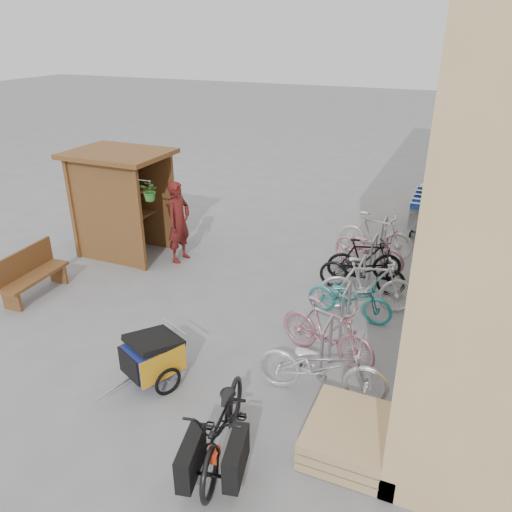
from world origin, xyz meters
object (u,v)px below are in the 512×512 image
at_px(shopping_carts, 426,206).
at_px(bike_0, 322,366).
at_px(bike_3, 368,285).
at_px(bike_1, 327,331).
at_px(cargo_bike, 223,426).
at_px(bench, 31,273).
at_px(child_trailer, 152,356).
at_px(bike_5, 365,259).
at_px(kiosk, 118,189).
at_px(person_kiosk, 179,222).
at_px(bike_2, 350,298).
at_px(bike_4, 362,271).
at_px(pallet_stack, 348,436).
at_px(bike_7, 375,235).
at_px(bike_6, 369,248).

bearing_deg(shopping_carts, bike_0, -94.68).
distance_m(shopping_carts, bike_3, 4.80).
distance_m(shopping_carts, bike_1, 6.54).
bearing_deg(bike_1, bike_3, 7.10).
bearing_deg(bike_3, cargo_bike, 152.17).
bearing_deg(shopping_carts, bench, -134.65).
bearing_deg(bike_0, bench, 78.34).
relative_size(shopping_carts, child_trailer, 1.70).
relative_size(child_trailer, bike_5, 0.90).
distance_m(child_trailer, bike_1, 2.71).
bearing_deg(kiosk, person_kiosk, 6.94).
height_order(bike_2, bike_5, bike_5).
bearing_deg(person_kiosk, bike_3, -91.07).
xyz_separation_m(bike_3, bike_5, (-0.32, 1.25, -0.08)).
relative_size(bike_1, bike_4, 1.00).
bearing_deg(bike_5, pallet_stack, 171.38).
xyz_separation_m(child_trailer, bike_2, (2.25, 2.92, -0.04)).
bearing_deg(bike_3, kiosk, 69.79).
height_order(pallet_stack, cargo_bike, cargo_bike).
xyz_separation_m(bench, bike_2, (5.94, 1.62, -0.07)).
xyz_separation_m(pallet_stack, bike_1, (-0.78, 1.73, 0.30)).
bearing_deg(bike_5, cargo_bike, 155.71).
xyz_separation_m(cargo_bike, bike_1, (0.59, 2.46, 0.02)).
xyz_separation_m(pallet_stack, bike_3, (-0.50, 3.46, 0.33)).
distance_m(pallet_stack, bench, 6.84).
xyz_separation_m(bench, child_trailer, (3.69, -1.30, -0.03)).
relative_size(cargo_bike, bike_0, 1.04).
relative_size(bike_0, bike_3, 1.06).
bearing_deg(cargo_bike, shopping_carts, 68.84).
bearing_deg(bike_4, bike_3, -166.16).
distance_m(pallet_stack, bike_3, 3.51).
xyz_separation_m(kiosk, shopping_carts, (6.28, 4.36, -0.93)).
relative_size(child_trailer, bike_7, 0.79).
xyz_separation_m(bike_1, bike_2, (0.04, 1.36, -0.10)).
relative_size(bike_1, bike_6, 1.00).
height_order(bike_2, bike_7, bike_7).
xyz_separation_m(bike_0, bike_4, (-0.15, 3.33, -0.05)).
bearing_deg(bike_2, child_trailer, 145.92).
distance_m(bike_0, bike_7, 5.12).
bearing_deg(pallet_stack, bench, 167.61).
height_order(bike_0, bike_1, bike_1).
bearing_deg(child_trailer, bike_7, 94.32).
bearing_deg(bench, child_trailer, -22.96).
bearing_deg(child_trailer, shopping_carts, 94.13).
bearing_deg(child_trailer, bike_0, 40.59).
relative_size(bike_2, bike_6, 0.92).
distance_m(pallet_stack, bike_2, 3.18).
xyz_separation_m(person_kiosk, bike_5, (4.03, 0.66, -0.46)).
bearing_deg(child_trailer, bike_6, 92.16).
xyz_separation_m(bike_6, bike_7, (-0.00, 0.60, 0.08)).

